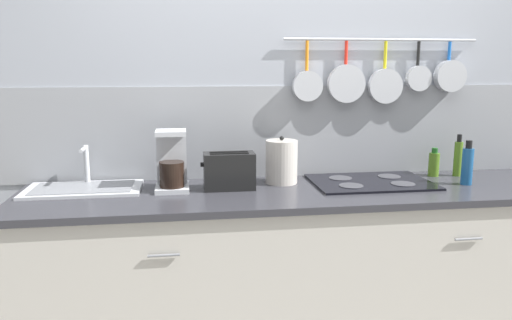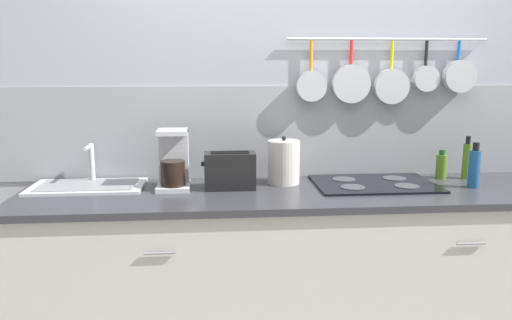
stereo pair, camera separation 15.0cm
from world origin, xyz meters
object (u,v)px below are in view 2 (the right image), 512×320
Objects in this scene: coffee_maker at (173,164)px; bottle_dish_soap at (474,168)px; kettle at (284,162)px; toaster at (230,171)px; bottle_hot_sauce at (441,166)px; bottle_sesame_oil at (467,160)px.

coffee_maker reaches higher than bottle_dish_soap.
coffee_maker reaches higher than kettle.
toaster is at bearing -161.63° from kettle.
kettle is 1.57× the size of bottle_hot_sauce.
bottle_sesame_oil reaches higher than bottle_dish_soap.
coffee_maker is 1.63m from bottle_sesame_oil.
bottle_dish_soap is at bearing -107.63° from bottle_sesame_oil.
kettle is (0.29, 0.10, 0.02)m from toaster.
bottle_hot_sauce is at bearing 173.34° from bottle_sesame_oil.
toaster is 0.31m from kettle.
kettle is 0.91m from bottle_hot_sauce.
bottle_sesame_oil is (1.34, 0.12, 0.01)m from toaster.
bottle_hot_sauce is at bearing 108.08° from bottle_dish_soap.
kettle is 0.99m from bottle_dish_soap.
coffee_maker is 1.19× the size of kettle.
coffee_maker is 1.29× the size of bottle_dish_soap.
coffee_maker is 1.10× the size of toaster.
bottle_hot_sauce is (1.20, 0.14, -0.02)m from toaster.
kettle is at bearing -177.44° from bottle_hot_sauce.
coffee_maker is 0.30m from toaster.
bottle_hot_sauce is (1.49, 0.09, -0.06)m from coffee_maker.
bottle_dish_soap is (0.98, -0.18, -0.01)m from kettle.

